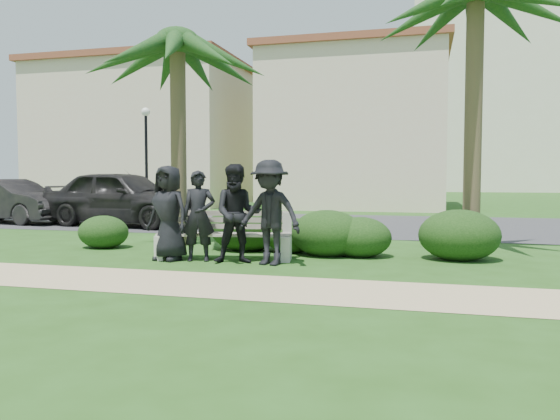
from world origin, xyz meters
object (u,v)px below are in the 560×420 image
at_px(park_bench, 225,238).
at_px(car_a, 123,198).
at_px(man_d, 270,213).
at_px(palm_left, 177,43).
at_px(man_b, 199,216).
at_px(man_a, 169,213).
at_px(street_lamp, 146,140).
at_px(man_c, 237,214).
at_px(car_b, 11,201).

height_order(park_bench, car_a, car_a).
relative_size(man_d, palm_left, 0.33).
relative_size(man_b, man_d, 0.90).
distance_m(man_a, palm_left, 3.91).
height_order(street_lamp, man_b, street_lamp).
bearing_deg(palm_left, man_b, -56.34).
height_order(park_bench, man_c, man_c).
height_order(palm_left, car_b, palm_left).
relative_size(street_lamp, man_b, 2.79).
relative_size(palm_left, car_a, 1.06).
relative_size(street_lamp, man_a, 2.64).
distance_m(man_c, palm_left, 4.30).
relative_size(street_lamp, man_c, 2.61).
xyz_separation_m(street_lamp, car_b, (-1.30, -6.25, -2.26)).
bearing_deg(park_bench, palm_left, 125.62).
xyz_separation_m(man_b, man_c, (0.71, -0.05, 0.05)).
height_order(street_lamp, man_d, street_lamp).
bearing_deg(car_b, man_b, -114.47).
distance_m(street_lamp, car_b, 6.77).
height_order(man_b, car_a, car_a).
bearing_deg(car_b, man_d, -111.39).
bearing_deg(palm_left, man_d, -37.73).
height_order(park_bench, man_b, man_b).
height_order(man_b, palm_left, palm_left).
relative_size(park_bench, man_a, 1.48).
bearing_deg(man_a, man_c, 14.09).
distance_m(man_b, man_d, 1.28).
xyz_separation_m(man_a, car_a, (-4.27, 5.70, 0.01)).
bearing_deg(man_c, car_b, 132.20).
xyz_separation_m(man_a, car_b, (-8.23, 5.75, -0.13)).
xyz_separation_m(palm_left, car_b, (-7.53, 3.84, -3.47)).
bearing_deg(man_a, park_bench, 34.55).
xyz_separation_m(park_bench, car_b, (-9.12, 5.42, 0.31)).
height_order(car_a, car_b, car_a).
height_order(street_lamp, park_bench, street_lamp).
bearing_deg(car_a, man_b, -132.29).
bearing_deg(park_bench, man_d, -31.71).
bearing_deg(palm_left, car_a, 133.28).
distance_m(palm_left, car_a, 6.18).
distance_m(park_bench, man_c, 0.67).
height_order(man_a, man_d, man_d).
bearing_deg(man_d, palm_left, 155.06).
relative_size(man_b, car_a, 0.32).
bearing_deg(car_a, street_lamp, 30.22).
xyz_separation_m(park_bench, man_d, (0.92, -0.37, 0.49)).
bearing_deg(car_a, man_a, -135.84).
distance_m(man_b, car_b, 10.46).
distance_m(man_a, car_b, 10.04).
bearing_deg(man_b, man_a, 170.59).
bearing_deg(man_c, park_bench, 120.09).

